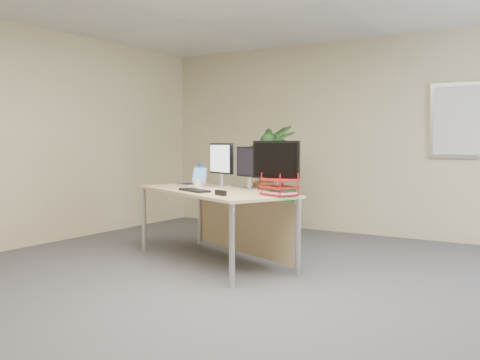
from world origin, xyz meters
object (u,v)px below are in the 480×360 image
Objects in this scene: desk at (222,205)px; monitor_left at (221,162)px; floor_plant at (268,183)px; laptop at (194,180)px; monitor_right at (249,165)px.

monitor_left reaches higher than desk.
floor_plant is (-0.17, 1.31, 0.14)m from desk.
monitor_left is at bearing 125.28° from desk.
monitor_left is at bearing -6.20° from laptop.
floor_plant reaches higher than laptop.
monitor_right is (0.47, -0.17, -0.02)m from monitor_left.
monitor_right is at bearing -20.52° from monitor_left.
monitor_right is at bearing 15.54° from desk.
desk is at bearing -54.72° from monitor_left.
desk is at bearing -82.81° from floor_plant.
monitor_right reaches higher than laptop.
monitor_right is at bearing -13.94° from laptop.
monitor_left reaches higher than laptop.
floor_plant is 3.85× the size of laptop.
floor_plant is at bearing 110.17° from monitor_right.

